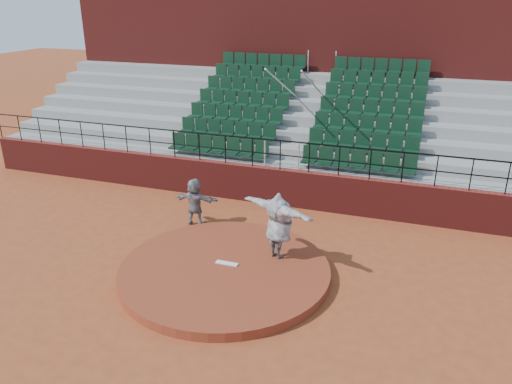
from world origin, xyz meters
TOP-DOWN VIEW (x-y plane):
  - ground at (0.00, 0.00)m, footprint 90.00×90.00m
  - pitchers_mound at (0.00, 0.00)m, footprint 5.50×5.50m
  - pitching_rubber at (0.00, 0.15)m, footprint 0.60×0.15m
  - boundary_wall at (0.00, 5.00)m, footprint 24.00×0.30m
  - wall_railing at (0.00, 5.00)m, footprint 24.04×0.05m
  - seating_deck at (0.00, 8.64)m, footprint 24.00×5.97m
  - press_box_facade at (0.00, 12.60)m, footprint 24.00×3.00m
  - pitcher at (1.16, 0.99)m, footprint 2.35×1.48m
  - fielder at (-2.06, 2.57)m, footprint 1.46×0.56m

SIDE VIEW (x-z plane):
  - ground at x=0.00m, z-range 0.00..0.00m
  - pitchers_mound at x=0.00m, z-range 0.00..0.25m
  - pitching_rubber at x=0.00m, z-range 0.25..0.28m
  - boundary_wall at x=0.00m, z-range 0.00..1.30m
  - fielder at x=-2.06m, z-range 0.00..1.54m
  - pitcher at x=1.16m, z-range 0.25..2.11m
  - seating_deck at x=0.00m, z-range -0.86..3.77m
  - wall_railing at x=0.00m, z-range 1.52..2.54m
  - press_box_facade at x=0.00m, z-range 0.00..7.10m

